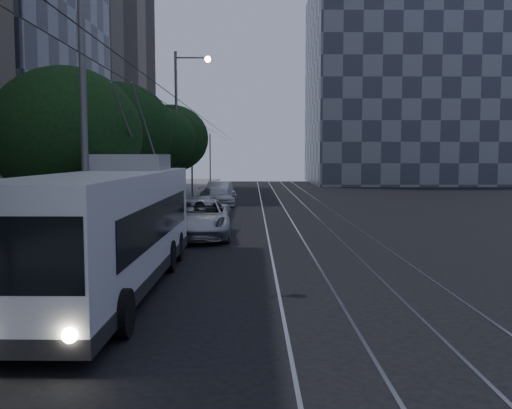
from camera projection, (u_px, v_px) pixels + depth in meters
The scene contains 19 objects.
ground at pixel (266, 277), 16.69m from camera, with size 120.00×120.00×0.00m, color black.
sidewalk at pixel (142, 209), 36.56m from camera, with size 5.00×90.00×0.15m, color slate.
tram_rails at pixel (297, 210), 36.63m from camera, with size 4.52×90.00×0.02m.
overhead_wires at pixel (181, 156), 36.28m from camera, with size 2.23×90.00×6.00m.
building_tan_far at pixel (66, 16), 56.89m from camera, with size 14.40×22.40×34.80m.
building_distant_right at pixel (401, 86), 70.55m from camera, with size 22.00×18.00×24.00m, color #393D48.
trolleybus at pixel (110, 228), 14.84m from camera, with size 2.69×12.04×5.63m.
pickup_silver at pixel (199, 218), 24.57m from camera, with size 2.73×5.92×1.65m, color #A9ABB1.
car_white_a at pixel (203, 205), 33.03m from camera, with size 1.48×3.68×1.25m, color silver.
car_white_b at pixel (216, 197), 39.95m from camera, with size 1.73×4.26×1.23m, color #B2B2B6.
car_white_c at pixel (219, 192), 42.78m from camera, with size 1.64×4.69×1.55m, color silver.
car_white_d at pixel (223, 191), 46.24m from camera, with size 1.54×3.84×1.31m, color white.
tree_1 at pixel (66, 135), 19.58m from camera, with size 5.19×5.19×6.58m.
tree_2 at pixel (119, 132), 26.03m from camera, with size 4.98×4.98×6.86m.
tree_3 at pixel (160, 139), 37.72m from camera, with size 4.68×4.68×6.72m.
tree_4 at pixel (171, 139), 42.61m from camera, with size 5.62×5.62×7.30m.
tree_5 at pixel (178, 142), 49.81m from camera, with size 5.20×5.20×7.00m.
streetlamp_near at pixel (97, 61), 16.08m from camera, with size 2.49×0.44×10.32m.
streetlamp_far at pixel (182, 114), 40.44m from camera, with size 2.59×0.44×10.81m.
Camera 1 is at (-0.40, -16.44, 3.56)m, focal length 40.00 mm.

